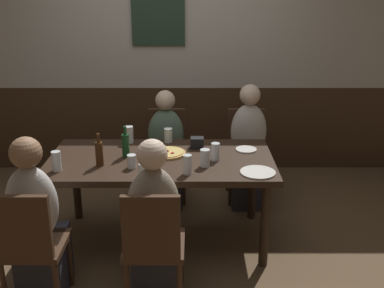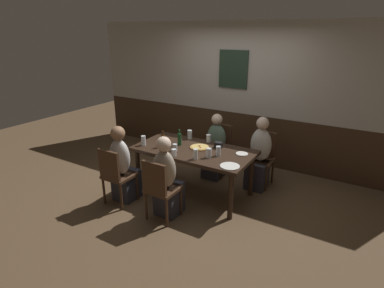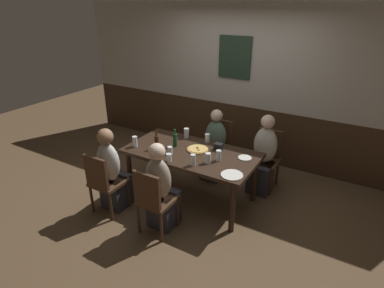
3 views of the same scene
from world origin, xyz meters
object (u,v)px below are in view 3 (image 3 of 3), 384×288
(person_right_far, at_px, (263,160))
(person_mid_far, at_px, (214,150))
(pizza, at_px, (198,149))
(beer_glass_half, at_px, (135,142))
(pint_glass_pale, at_px, (207,138))
(plate_white_small, at_px, (245,158))
(chair_left_near, at_px, (104,181))
(tumbler_water, at_px, (170,151))
(chair_mid_far, at_px, (219,144))
(pint_glass_stout, at_px, (186,133))
(person_left_near, at_px, (113,175))
(beer_glass_tall, at_px, (218,156))
(condiment_caddy, at_px, (219,147))
(chair_right_far, at_px, (266,156))
(person_mid_near, at_px, (161,192))
(highball_clear, at_px, (193,160))
(dining_table, at_px, (191,157))
(beer_bottle_green, at_px, (175,140))
(pint_glass_amber, at_px, (208,159))
(plate_white_large, at_px, (232,175))
(chair_mid_near, at_px, (153,199))
(tumbler_short, at_px, (169,158))
(beer_bottle_brown, at_px, (157,142))

(person_right_far, xyz_separation_m, person_mid_far, (-0.79, -0.00, -0.03))
(pizza, distance_m, beer_glass_half, 0.88)
(pint_glass_pale, height_order, plate_white_small, pint_glass_pale)
(chair_left_near, relative_size, tumbler_water, 8.47)
(chair_mid_far, height_order, pint_glass_stout, pint_glass_stout)
(person_left_near, height_order, beer_glass_tall, person_left_near)
(pint_glass_pale, height_order, condiment_caddy, pint_glass_pale)
(chair_right_far, height_order, pint_glass_stout, pint_glass_stout)
(chair_left_near, height_order, chair_mid_far, same)
(pizza, bearing_deg, condiment_caddy, 32.94)
(chair_right_far, bearing_deg, person_mid_far, -168.31)
(person_right_far, relative_size, pizza, 4.00)
(chair_left_near, bearing_deg, person_mid_near, 11.56)
(pizza, height_order, tumbler_water, tumbler_water)
(pint_glass_stout, distance_m, highball_clear, 0.86)
(dining_table, distance_m, chair_right_far, 1.19)
(pint_glass_pale, xyz_separation_m, beer_bottle_green, (-0.32, -0.36, 0.04))
(pint_glass_amber, bearing_deg, tumbler_water, -176.94)
(beer_glass_tall, bearing_deg, person_right_far, 65.02)
(chair_left_near, distance_m, highball_clear, 1.19)
(chair_left_near, xyz_separation_m, person_mid_near, (0.79, 0.16, -0.01))
(plate_white_large, bearing_deg, chair_right_far, 87.40)
(chair_mid_near, distance_m, highball_clear, 0.67)
(chair_right_far, distance_m, highball_clear, 1.36)
(pint_glass_stout, bearing_deg, person_mid_near, -74.58)
(tumbler_short, xyz_separation_m, beer_bottle_brown, (-0.36, 0.23, 0.05))
(person_mid_near, bearing_deg, beer_glass_tall, 56.88)
(person_right_far, bearing_deg, chair_mid_far, 168.47)
(tumbler_water, relative_size, pint_glass_stout, 0.70)
(chair_mid_far, bearing_deg, pizza, -86.27)
(chair_mid_near, bearing_deg, person_left_near, 168.49)
(chair_right_far, height_order, person_right_far, person_right_far)
(tumbler_water, bearing_deg, beer_glass_tall, 13.51)
(dining_table, relative_size, pint_glass_stout, 12.08)
(person_mid_far, bearing_deg, highball_clear, -78.15)
(person_mid_far, xyz_separation_m, pizza, (0.05, -0.63, 0.28))
(chair_left_near, distance_m, plate_white_large, 1.65)
(chair_right_far, bearing_deg, pint_glass_pale, -147.04)
(chair_left_near, height_order, beer_bottle_brown, beer_bottle_brown)
(tumbler_water, relative_size, highball_clear, 0.70)
(condiment_caddy, bearing_deg, beer_glass_half, -154.52)
(person_left_near, bearing_deg, plate_white_small, 30.99)
(person_left_near, relative_size, pint_glass_stout, 7.89)
(highball_clear, distance_m, pint_glass_amber, 0.20)
(dining_table, xyz_separation_m, pint_glass_pale, (0.04, 0.39, 0.13))
(plate_white_large, bearing_deg, chair_mid_far, 121.91)
(chair_left_near, bearing_deg, chair_mid_far, 65.73)
(dining_table, height_order, tumbler_water, tumbler_water)
(person_left_near, bearing_deg, chair_right_far, 45.20)
(person_right_far, xyz_separation_m, tumbler_water, (-1.00, -0.92, 0.29))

